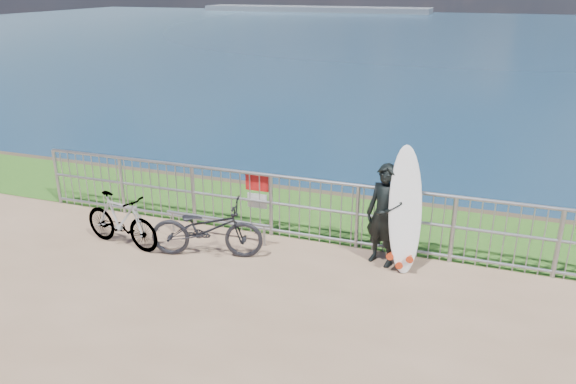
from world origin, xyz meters
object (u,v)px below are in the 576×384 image
at_px(surfboard, 405,215).
at_px(bicycle_far, 121,220).
at_px(surfer, 384,215).
at_px(bicycle_near, 207,229).

height_order(surfboard, bicycle_far, surfboard).
bearing_deg(surfer, bicycle_near, -145.19).
height_order(surfer, surfboard, surfboard).
bearing_deg(bicycle_near, surfboard, -93.85).
bearing_deg(surfer, surfboard, 6.30).
relative_size(bicycle_near, bicycle_far, 1.17).
relative_size(surfer, bicycle_far, 1.05).
relative_size(surfer, bicycle_near, 0.90).
bearing_deg(bicycle_near, surfer, -90.91).
bearing_deg(surfer, bicycle_far, -148.16).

